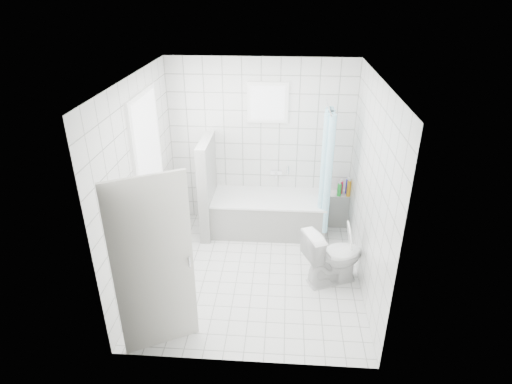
{
  "coord_description": "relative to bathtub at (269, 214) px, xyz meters",
  "views": [
    {
      "loc": [
        0.36,
        -4.68,
        3.57
      ],
      "look_at": [
        0.01,
        0.35,
        1.05
      ],
      "focal_mm": 30.0,
      "sensor_mm": 36.0,
      "label": 1
    }
  ],
  "objects": [
    {
      "name": "wall_right",
      "position": [
        1.25,
        -1.12,
        1.01
      ],
      "size": [
        0.02,
        3.0,
        2.6
      ],
      "primitive_type": "cube",
      "color": "white",
      "rests_on": "ground"
    },
    {
      "name": "ground",
      "position": [
        -0.15,
        -1.12,
        -0.29
      ],
      "size": [
        3.0,
        3.0,
        0.0
      ],
      "primitive_type": "plane",
      "color": "white",
      "rests_on": "ground"
    },
    {
      "name": "tiled_ledge",
      "position": [
        1.15,
        0.26,
        -0.02
      ],
      "size": [
        0.4,
        0.24,
        0.55
      ],
      "primitive_type": "cube",
      "color": "white",
      "rests_on": "ground"
    },
    {
      "name": "tub_faucet",
      "position": [
        0.1,
        0.34,
        0.56
      ],
      "size": [
        0.18,
        0.06,
        0.06
      ],
      "primitive_type": "cube",
      "color": "silver",
      "rests_on": "wall_back"
    },
    {
      "name": "wall_left",
      "position": [
        -1.55,
        -1.12,
        1.01
      ],
      "size": [
        0.02,
        3.0,
        2.6
      ],
      "primitive_type": "cube",
      "color": "white",
      "rests_on": "ground"
    },
    {
      "name": "wall_back",
      "position": [
        -0.15,
        0.38,
        1.01
      ],
      "size": [
        2.8,
        0.02,
        2.6
      ],
      "primitive_type": "cube",
      "color": "white",
      "rests_on": "ground"
    },
    {
      "name": "window_back",
      "position": [
        -0.05,
        0.33,
        1.66
      ],
      "size": [
        0.5,
        0.01,
        0.5
      ],
      "primitive_type": "cube",
      "color": "white",
      "rests_on": "wall_back"
    },
    {
      "name": "shower_curtain",
      "position": [
        0.8,
        -0.15,
        0.81
      ],
      "size": [
        0.14,
        0.48,
        1.78
      ],
      "primitive_type": null,
      "color": "#4BBDDE",
      "rests_on": "curtain_rod"
    },
    {
      "name": "window_left",
      "position": [
        -1.5,
        -0.82,
        1.31
      ],
      "size": [
        0.01,
        0.9,
        1.4
      ],
      "primitive_type": "cube",
      "color": "white",
      "rests_on": "wall_left"
    },
    {
      "name": "ceiling",
      "position": [
        -0.15,
        -1.12,
        2.31
      ],
      "size": [
        3.0,
        3.0,
        0.0
      ],
      "primitive_type": "plane",
      "rotation": [
        3.14,
        0.0,
        0.0
      ],
      "color": "white",
      "rests_on": "ground"
    },
    {
      "name": "wall_front",
      "position": [
        -0.15,
        -2.62,
        1.01
      ],
      "size": [
        2.8,
        0.02,
        2.6
      ],
      "primitive_type": "cube",
      "color": "white",
      "rests_on": "ground"
    },
    {
      "name": "toilet",
      "position": [
        0.88,
        -1.21,
        0.1
      ],
      "size": [
        0.87,
        0.7,
        0.78
      ],
      "primitive_type": "imported",
      "rotation": [
        0.0,
        0.0,
        1.97
      ],
      "color": "white",
      "rests_on": "ground"
    },
    {
      "name": "sill_bottles",
      "position": [
        -1.45,
        -0.9,
        0.73
      ],
      "size": [
        0.17,
        0.64,
        0.29
      ],
      "color": "silver",
      "rests_on": "window_sill"
    },
    {
      "name": "window_sill",
      "position": [
        -1.46,
        -0.82,
        0.57
      ],
      "size": [
        0.18,
        1.02,
        0.08
      ],
      "primitive_type": "cube",
      "color": "white",
      "rests_on": "wall_left"
    },
    {
      "name": "partition_wall",
      "position": [
        -0.93,
        -0.05,
        0.46
      ],
      "size": [
        0.15,
        0.85,
        1.5
      ],
      "primitive_type": "cube",
      "color": "white",
      "rests_on": "ground"
    },
    {
      "name": "door",
      "position": [
        -1.04,
        -2.42,
        0.71
      ],
      "size": [
        0.73,
        0.41,
        2.0
      ],
      "primitive_type": "cube",
      "rotation": [
        0.0,
        0.0,
        -1.09
      ],
      "color": "silver",
      "rests_on": "ground"
    },
    {
      "name": "curtain_rod",
      "position": [
        0.8,
        -0.02,
        1.71
      ],
      "size": [
        0.02,
        0.8,
        0.02
      ],
      "primitive_type": "cylinder",
      "rotation": [
        1.57,
        0.0,
        0.0
      ],
      "color": "silver",
      "rests_on": "wall_back"
    },
    {
      "name": "ledge_bottles",
      "position": [
        1.17,
        0.23,
        0.37
      ],
      "size": [
        0.21,
        0.16,
        0.26
      ],
      "color": "orange",
      "rests_on": "tiled_ledge"
    },
    {
      "name": "bathtub",
      "position": [
        0.0,
        0.0,
        0.0
      ],
      "size": [
        1.72,
        0.77,
        0.58
      ],
      "color": "white",
      "rests_on": "ground"
    }
  ]
}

